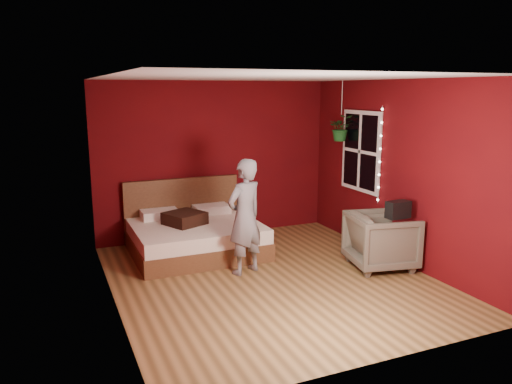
# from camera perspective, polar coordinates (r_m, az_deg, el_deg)

# --- Properties ---
(floor) EXTENTS (4.50, 4.50, 0.00)m
(floor) POSITION_cam_1_polar(r_m,az_deg,el_deg) (6.69, 1.76, -9.91)
(floor) COLOR olive
(floor) RESTS_ON ground
(room_walls) EXTENTS (4.04, 4.54, 2.62)m
(room_walls) POSITION_cam_1_polar(r_m,az_deg,el_deg) (6.27, 1.85, 4.51)
(room_walls) COLOR #58090C
(room_walls) RESTS_ON ground
(window) EXTENTS (0.05, 0.97, 1.27)m
(window) POSITION_cam_1_polar(r_m,az_deg,el_deg) (8.05, 11.88, 4.57)
(window) COLOR white
(window) RESTS_ON room_walls
(fairy_lights) EXTENTS (0.04, 0.04, 1.45)m
(fairy_lights) POSITION_cam_1_polar(r_m,az_deg,el_deg) (7.62, 13.98, 4.08)
(fairy_lights) COLOR silver
(fairy_lights) RESTS_ON room_walls
(bed) EXTENTS (1.89, 1.61, 1.04)m
(bed) POSITION_cam_1_polar(r_m,az_deg,el_deg) (7.72, -7.04, -4.90)
(bed) COLOR brown
(bed) RESTS_ON ground
(person) EXTENTS (0.67, 0.56, 1.57)m
(person) POSITION_cam_1_polar(r_m,az_deg,el_deg) (6.68, -1.29, -2.85)
(person) COLOR slate
(person) RESTS_ON ground
(armchair) EXTENTS (1.01, 0.99, 0.78)m
(armchair) POSITION_cam_1_polar(r_m,az_deg,el_deg) (7.20, 14.14, -5.40)
(armchair) COLOR #605B4B
(armchair) RESTS_ON ground
(handbag) EXTENTS (0.33, 0.18, 0.23)m
(handbag) POSITION_cam_1_polar(r_m,az_deg,el_deg) (6.87, 15.93, -1.94)
(handbag) COLOR black
(handbag) RESTS_ON armchair
(throw_pillow) EXTENTS (0.67, 0.67, 0.18)m
(throw_pillow) POSITION_cam_1_polar(r_m,az_deg,el_deg) (7.55, -8.16, -2.99)
(throw_pillow) COLOR black
(throw_pillow) RESTS_ON bed
(hanging_plant) EXTENTS (0.49, 0.46, 0.97)m
(hanging_plant) POSITION_cam_1_polar(r_m,az_deg,el_deg) (8.25, 9.69, 7.24)
(hanging_plant) COLOR silver
(hanging_plant) RESTS_ON room_walls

